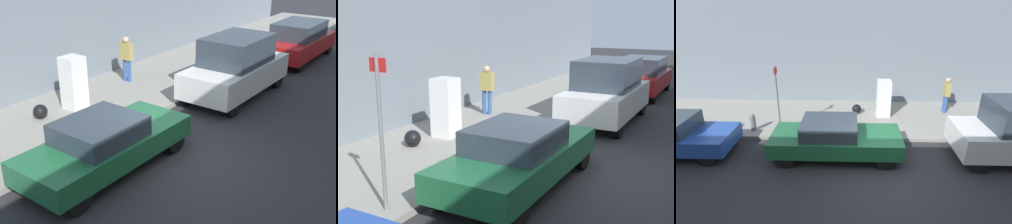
# 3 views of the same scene
# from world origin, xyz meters

# --- Properties ---
(ground_plane) EXTENTS (80.00, 80.00, 0.00)m
(ground_plane) POSITION_xyz_m (0.00, 0.00, 0.00)
(ground_plane) COLOR #28282B
(sidewalk_slab) EXTENTS (4.20, 44.00, 0.14)m
(sidewalk_slab) POSITION_xyz_m (-4.41, 0.00, 0.07)
(sidewalk_slab) COLOR gray
(sidewalk_slab) RESTS_ON ground
(discarded_refrigerator) EXTENTS (0.64, 0.63, 1.69)m
(discarded_refrigerator) POSITION_xyz_m (-4.64, 0.50, 0.98)
(discarded_refrigerator) COLOR white
(discarded_refrigerator) RESTS_ON sidewalk_slab
(manhole_cover) EXTENTS (0.70, 0.70, 0.02)m
(manhole_cover) POSITION_xyz_m (-3.10, -1.36, 0.15)
(manhole_cover) COLOR #47443F
(manhole_cover) RESTS_ON sidewalk_slab
(street_sign_post) EXTENTS (0.36, 0.07, 2.78)m
(street_sign_post) POSITION_xyz_m (-2.72, -3.88, 1.69)
(street_sign_post) COLOR slate
(street_sign_post) RESTS_ON sidewalk_slab
(trash_bag) EXTENTS (0.44, 0.44, 0.44)m
(trash_bag) POSITION_xyz_m (-4.83, -0.73, 0.36)
(trash_bag) COLOR black
(trash_bag) RESTS_ON sidewalk_slab
(pedestrian_walking_far) EXTENTS (0.50, 0.23, 1.72)m
(pedestrian_walking_far) POSITION_xyz_m (-5.11, 3.52, 1.14)
(pedestrian_walking_far) COLOR #2D5193
(pedestrian_walking_far) RESTS_ON sidewalk_slab
(parked_sedan_green) EXTENTS (1.80, 4.51, 1.38)m
(parked_sedan_green) POSITION_xyz_m (-1.24, -1.55, 0.71)
(parked_sedan_green) COLOR #1E6038
(parked_sedan_green) RESTS_ON ground
(parked_van_white) EXTENTS (1.97, 4.66, 2.14)m
(parked_van_white) POSITION_xyz_m (-1.24, 4.93, 1.06)
(parked_van_white) COLOR silver
(parked_van_white) RESTS_ON ground
(parked_suv_red) EXTENTS (1.96, 4.87, 1.72)m
(parked_suv_red) POSITION_xyz_m (-1.24, 10.89, 0.88)
(parked_suv_red) COLOR red
(parked_suv_red) RESTS_ON ground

